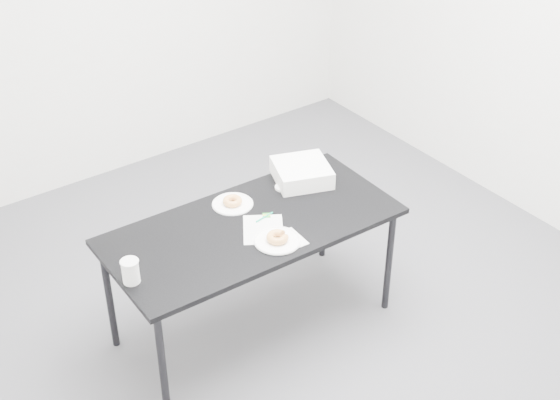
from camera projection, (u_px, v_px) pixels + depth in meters
floor at (274, 321)px, 4.32m from camera, size 4.00×4.00×0.00m
wall_right at (551, 12)px, 4.55m from camera, size 0.02×4.00×2.70m
table at (252, 232)px, 3.95m from camera, size 1.51×0.73×0.68m
scorecard at (263, 229)px, 3.88m from camera, size 0.30×0.32×0.00m
logo_patch at (267, 215)px, 3.98m from camera, size 0.06×0.06×0.00m
pen at (264, 217)px, 3.96m from camera, size 0.12×0.03×0.01m
napkin at (287, 241)px, 3.80m from camera, size 0.17×0.17×0.00m
plate_near at (277, 241)px, 3.79m from camera, size 0.23×0.23×0.01m
donut_near at (277, 237)px, 3.78m from camera, size 0.13×0.13×0.04m
plate_far at (233, 204)px, 4.07m from camera, size 0.22×0.22×0.01m
donut_far at (232, 201)px, 4.06m from camera, size 0.11×0.11×0.03m
coffee_cup at (131, 271)px, 3.51m from camera, size 0.08×0.08×0.12m
cup_lid at (283, 187)px, 4.20m from camera, size 0.09×0.09×0.01m
bakery_box at (302, 172)px, 4.24m from camera, size 0.37×0.37×0.10m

